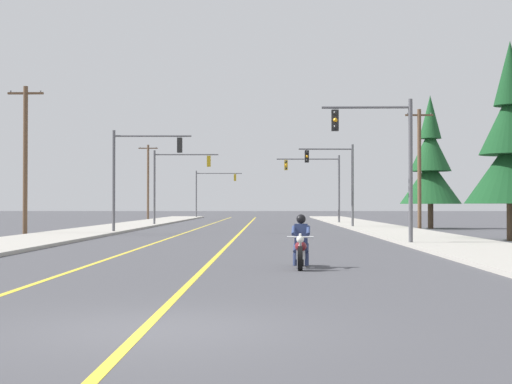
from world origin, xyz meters
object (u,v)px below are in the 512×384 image
Objects in this scene: utility_pole_left_far at (148,180)px; conifer_tree_right_verge_far at (430,167)px; traffic_signal_near_left at (136,165)px; traffic_signal_far_right at (321,178)px; traffic_signal_mid_right at (337,173)px; traffic_signal_near_right at (385,150)px; traffic_signal_mid_left at (173,176)px; conifer_tree_right_verge_near at (511,149)px; motorcycle_with_rider at (301,246)px; utility_pole_left_near at (25,157)px; traffic_signal_far_left at (210,186)px; utility_pole_right_far at (419,167)px.

utility_pole_left_far is 0.89× the size of conifer_tree_right_verge_far.
traffic_signal_near_left and traffic_signal_far_right have the same top height.
traffic_signal_mid_right is at bearing 40.19° from traffic_signal_near_left.
traffic_signal_near_right is 1.00× the size of traffic_signal_mid_left.
traffic_signal_mid_right is 6.75m from conifer_tree_right_verge_far.
conifer_tree_right_verge_near reaches higher than traffic_signal_near_right.
conifer_tree_right_verge_far reaches higher than traffic_signal_mid_right.
traffic_signal_mid_left is at bearing 101.67° from motorcycle_with_rider.
traffic_signal_mid_left is (0.11, 17.08, 0.04)m from traffic_signal_near_left.
motorcycle_with_rider is 0.25× the size of utility_pole_left_far.
traffic_signal_mid_left is 0.64× the size of conifer_tree_right_verge_far.
traffic_signal_mid_left is at bearing 126.41° from conifer_tree_right_verge_near.
traffic_signal_mid_right is (13.05, 11.02, -0.04)m from traffic_signal_near_left.
traffic_signal_near_right is (4.07, 11.62, 3.44)m from motorcycle_with_rider.
utility_pole_left_near is (-18.86, -13.82, 0.36)m from traffic_signal_mid_right.
traffic_signal_far_right is 1.00× the size of traffic_signal_far_left.
traffic_signal_mid_right is 23.38m from utility_pole_left_near.
utility_pole_right_far is (24.05, 9.36, -0.11)m from utility_pole_left_near.
traffic_signal_near_right is 1.00× the size of traffic_signal_mid_right.
utility_pole_right_far is (18.25, 6.57, 0.22)m from traffic_signal_near_left.
conifer_tree_right_verge_near is (6.83, -32.65, 0.24)m from traffic_signal_far_right.
utility_pole_right_far is (5.19, -4.45, 0.26)m from traffic_signal_mid_right.
conifer_tree_right_verge_near reaches higher than traffic_signal_mid_left.
traffic_signal_far_left is at bearing 84.00° from utility_pole_left_near.
traffic_signal_mid_right is at bearing 139.40° from utility_pole_right_far.
utility_pole_right_far is 3.29m from conifer_tree_right_verge_far.
traffic_signal_far_right is at bearing 61.64° from traffic_signal_near_left.
traffic_signal_near_right is at bearing -71.30° from utility_pole_left_far.
utility_pole_right_far is at bearing -71.68° from traffic_signal_far_right.
traffic_signal_near_right is 58.49m from utility_pole_left_far.
traffic_signal_mid_right is at bearing 36.22° from utility_pole_left_near.
traffic_signal_mid_right is 12.43m from traffic_signal_far_right.
conifer_tree_right_verge_near reaches higher than utility_pole_left_far.
utility_pole_left_far is (-5.86, 41.96, 0.42)m from traffic_signal_near_left.
traffic_signal_near_right is 1.00× the size of traffic_signal_far_right.
traffic_signal_mid_right is 45.76m from traffic_signal_far_left.
traffic_signal_mid_left is at bearing 73.41° from utility_pole_left_near.
utility_pole_left_near is at bearing -89.93° from utility_pole_left_far.
conifer_tree_right_verge_near is (19.49, -9.19, 0.30)m from traffic_signal_near_left.
utility_pole_left_near reaches higher than traffic_signal_near_right.
utility_pole_left_far is at bearing -115.21° from traffic_signal_far_left.
traffic_signal_near_left is at bearing -139.81° from traffic_signal_mid_right.
utility_pole_right_far reaches higher than traffic_signal_far_left.
traffic_signal_near_right is 24.46m from traffic_signal_mid_right.
utility_pole_left_far is at bearing 97.95° from traffic_signal_near_left.
conifer_tree_right_verge_near is (25.35, -51.15, -0.13)m from utility_pole_left_far.
motorcycle_with_rider is at bearing -83.90° from traffic_signal_far_left.
utility_pole_right_far is at bearing 21.27° from utility_pole_left_near.
utility_pole_left_near is 28.27m from conifer_tree_right_verge_far.
conifer_tree_right_verge_far is (19.63, 9.56, 0.33)m from traffic_signal_near_left.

